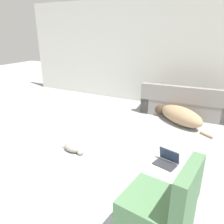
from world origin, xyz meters
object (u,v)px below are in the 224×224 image
at_px(laptop_open, 167,159).
at_px(side_chair, 160,210).
at_px(cat, 73,148).
at_px(couch, 184,105).
at_px(dog, 178,115).

height_order(laptop_open, side_chair, side_chair).
height_order(cat, side_chair, side_chair).
bearing_deg(cat, laptop_open, 22.38).
bearing_deg(side_chair, couch, -166.33).
bearing_deg(couch, side_chair, 92.76).
height_order(couch, dog, couch).
bearing_deg(dog, couch, -59.28).
bearing_deg(cat, side_chair, -19.00).
xyz_separation_m(couch, dog, (-0.02, -0.60, -0.06)).
bearing_deg(side_chair, dog, -164.68).
distance_m(dog, cat, 2.51).
xyz_separation_m(couch, cat, (-1.34, -2.73, -0.18)).
xyz_separation_m(dog, cat, (-1.33, -2.13, -0.12)).
relative_size(laptop_open, side_chair, 0.44).
bearing_deg(couch, cat, 59.96).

